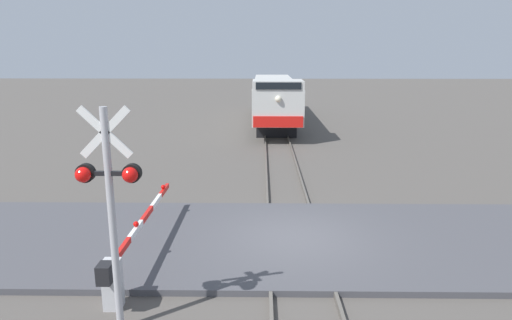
{
  "coord_description": "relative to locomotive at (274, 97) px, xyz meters",
  "views": [
    {
      "loc": [
        -0.92,
        -11.77,
        5.28
      ],
      "look_at": [
        -1.1,
        1.67,
        2.01
      ],
      "focal_mm": 31.22,
      "sensor_mm": 36.0,
      "label": 1
    }
  ],
  "objects": [
    {
      "name": "crossing_gate",
      "position": [
        -4.05,
        -24.6,
        -1.2
      ],
      "size": [
        0.36,
        6.21,
        1.19
      ],
      "color": "silver",
      "rests_on": "ground_plane"
    },
    {
      "name": "locomotive",
      "position": [
        0.0,
        0.0,
        0.0
      ],
      "size": [
        3.01,
        17.93,
        3.68
      ],
      "color": "black",
      "rests_on": "ground_plane"
    },
    {
      "name": "rail_track_left",
      "position": [
        -0.72,
        -22.11,
        -1.87
      ],
      "size": [
        0.08,
        80.0,
        0.15
      ],
      "primitive_type": "cube",
      "color": "#59544C",
      "rests_on": "ground_plane"
    },
    {
      "name": "ground_plane",
      "position": [
        0.0,
        -22.11,
        -1.95
      ],
      "size": [
        160.0,
        160.0,
        0.0
      ],
      "primitive_type": "plane",
      "color": "#514C47"
    },
    {
      "name": "crossing_signal",
      "position": [
        -3.68,
        -26.24,
        0.81
      ],
      "size": [
        1.18,
        0.33,
        4.39
      ],
      "color": "#ADADB2",
      "rests_on": "ground_plane"
    },
    {
      "name": "rail_track_right",
      "position": [
        0.72,
        -22.11,
        -1.87
      ],
      "size": [
        0.08,
        80.0,
        0.15
      ],
      "primitive_type": "cube",
      "color": "#59544C",
      "rests_on": "ground_plane"
    },
    {
      "name": "road_surface",
      "position": [
        0.0,
        -22.11,
        -1.87
      ],
      "size": [
        36.0,
        5.84,
        0.16
      ],
      "primitive_type": "cube",
      "color": "#47474C",
      "rests_on": "ground_plane"
    }
  ]
}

